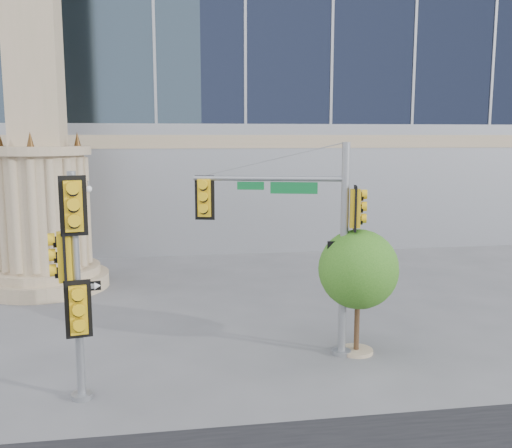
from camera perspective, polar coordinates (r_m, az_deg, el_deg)
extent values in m
plane|color=#545456|center=(13.31, -1.11, -15.35)|extent=(120.00, 120.00, 0.00)
cylinder|color=tan|center=(22.10, -20.19, -5.37)|extent=(4.40, 4.40, 0.50)
cylinder|color=tan|center=(22.01, -20.24, -4.36)|extent=(3.80, 3.80, 0.30)
cylinder|color=tan|center=(21.64, -20.54, 1.20)|extent=(3.00, 3.00, 4.00)
cylinder|color=tan|center=(21.49, -20.85, 6.89)|extent=(3.50, 3.50, 0.30)
cone|color=#472D14|center=(21.26, -17.44, 8.12)|extent=(0.24, 0.24, 0.50)
cylinder|color=slate|center=(14.88, 8.53, -12.55)|extent=(0.49, 0.49, 0.11)
cylinder|color=slate|center=(14.15, 8.77, -2.70)|extent=(0.19, 0.19, 5.30)
cylinder|color=slate|center=(13.94, 1.28, 4.56)|extent=(3.62, 1.08, 0.12)
cube|color=#0B6029|center=(13.90, 3.82, 3.62)|extent=(1.12, 0.33, 0.28)
cube|color=yellow|center=(14.20, -5.15, 2.64)|extent=(0.53, 0.36, 1.10)
cube|color=yellow|center=(14.00, 9.89, 1.54)|extent=(0.36, 0.53, 1.10)
cube|color=black|center=(14.01, 8.81, -2.27)|extent=(0.79, 0.24, 0.27)
cube|color=#B21910|center=(14.14, 8.75, -4.73)|extent=(0.28, 0.10, 0.41)
cylinder|color=slate|center=(13.01, -16.99, -16.08)|extent=(0.46, 0.46, 0.11)
cylinder|color=slate|center=(12.23, -17.48, -6.14)|extent=(0.17, 0.17, 4.76)
cube|color=yellow|center=(11.71, -17.81, 1.74)|extent=(0.57, 0.36, 1.19)
cube|color=yellow|center=(12.07, -18.62, -3.14)|extent=(0.36, 0.57, 1.19)
cube|color=yellow|center=(12.13, -17.35, -8.13)|extent=(0.57, 0.36, 1.19)
cube|color=black|center=(12.11, -16.65, -6.01)|extent=(0.58, 0.14, 0.19)
cylinder|color=tan|center=(15.04, 9.98, -12.38)|extent=(0.85, 0.85, 0.09)
cylinder|color=#382314|center=(14.77, 10.06, -9.47)|extent=(0.13, 0.13, 1.70)
sphere|color=#286216|center=(14.42, 10.20, -4.46)|extent=(1.99, 1.99, 1.99)
sphere|color=#286216|center=(14.84, 11.43, -5.24)|extent=(1.23, 1.23, 1.23)
sphere|color=#286216|center=(14.15, 9.22, -5.67)|extent=(1.04, 1.04, 1.04)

